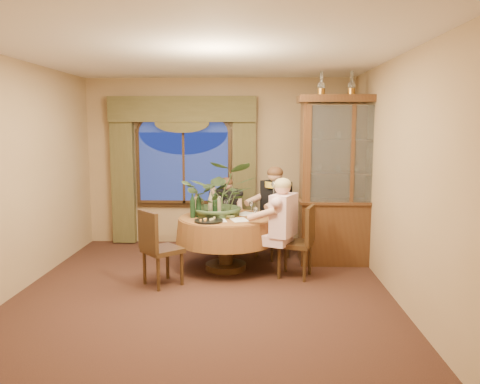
{
  "coord_description": "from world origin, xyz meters",
  "views": [
    {
      "loc": [
        0.62,
        -5.43,
        2.0
      ],
      "look_at": [
        0.4,
        0.96,
        1.1
      ],
      "focal_mm": 35.0,
      "sensor_mm": 36.0,
      "label": 1
    }
  ],
  "objects_px": {
    "stoneware_vase": "(217,206)",
    "wine_bottle_3": "(196,203)",
    "oil_lamp_left": "(321,83)",
    "oil_lamp_right": "(382,83)",
    "chair_back": "(225,222)",
    "chair_right": "(295,242)",
    "chair_front_left": "(163,248)",
    "chair_back_right": "(273,227)",
    "olive_bowl": "(229,216)",
    "wine_bottle_1": "(215,205)",
    "wine_bottle_0": "(211,204)",
    "person_pink": "(283,229)",
    "person_scarf": "(276,212)",
    "oil_lamp_center": "(352,83)",
    "wine_bottle_4": "(199,205)",
    "wine_bottle_2": "(193,206)",
    "china_cabinet": "(348,181)",
    "dining_table": "(226,243)",
    "centerpiece_plant": "(220,169)",
    "person_back": "(226,215)"
  },
  "relations": [
    {
      "from": "oil_lamp_center",
      "to": "centerpiece_plant",
      "type": "bearing_deg",
      "value": -172.68
    },
    {
      "from": "person_back",
      "to": "olive_bowl",
      "type": "height_order",
      "value": "person_back"
    },
    {
      "from": "dining_table",
      "to": "oil_lamp_center",
      "type": "relative_size",
      "value": 4.1
    },
    {
      "from": "wine_bottle_3",
      "to": "oil_lamp_center",
      "type": "bearing_deg",
      "value": 6.84
    },
    {
      "from": "dining_table",
      "to": "person_scarf",
      "type": "bearing_deg",
      "value": 40.08
    },
    {
      "from": "person_scarf",
      "to": "wine_bottle_2",
      "type": "height_order",
      "value": "person_scarf"
    },
    {
      "from": "wine_bottle_0",
      "to": "wine_bottle_3",
      "type": "bearing_deg",
      "value": 161.43
    },
    {
      "from": "oil_lamp_right",
      "to": "wine_bottle_0",
      "type": "distance_m",
      "value": 2.95
    },
    {
      "from": "wine_bottle_0",
      "to": "wine_bottle_4",
      "type": "distance_m",
      "value": 0.18
    },
    {
      "from": "stoneware_vase",
      "to": "wine_bottle_2",
      "type": "distance_m",
      "value": 0.38
    },
    {
      "from": "chair_front_left",
      "to": "wine_bottle_4",
      "type": "height_order",
      "value": "wine_bottle_4"
    },
    {
      "from": "person_pink",
      "to": "wine_bottle_1",
      "type": "bearing_deg",
      "value": 95.44
    },
    {
      "from": "china_cabinet",
      "to": "olive_bowl",
      "type": "xyz_separation_m",
      "value": [
        -1.71,
        -0.48,
        -0.44
      ]
    },
    {
      "from": "chair_back_right",
      "to": "olive_bowl",
      "type": "height_order",
      "value": "chair_back_right"
    },
    {
      "from": "oil_lamp_left",
      "to": "oil_lamp_center",
      "type": "height_order",
      "value": "same"
    },
    {
      "from": "chair_right",
      "to": "chair_front_left",
      "type": "bearing_deg",
      "value": 120.65
    },
    {
      "from": "wine_bottle_3",
      "to": "wine_bottle_4",
      "type": "height_order",
      "value": "same"
    },
    {
      "from": "china_cabinet",
      "to": "wine_bottle_3",
      "type": "bearing_deg",
      "value": -173.16
    },
    {
      "from": "chair_right",
      "to": "wine_bottle_4",
      "type": "distance_m",
      "value": 1.41
    },
    {
      "from": "oil_lamp_left",
      "to": "wine_bottle_2",
      "type": "xyz_separation_m",
      "value": [
        -1.79,
        -0.46,
        -1.69
      ]
    },
    {
      "from": "centerpiece_plant",
      "to": "wine_bottle_2",
      "type": "xyz_separation_m",
      "value": [
        -0.37,
        -0.23,
        -0.49
      ]
    },
    {
      "from": "wine_bottle_3",
      "to": "person_scarf",
      "type": "bearing_deg",
      "value": 22.83
    },
    {
      "from": "chair_back_right",
      "to": "person_back",
      "type": "bearing_deg",
      "value": 27.73
    },
    {
      "from": "oil_lamp_right",
      "to": "chair_back",
      "type": "distance_m",
      "value": 3.15
    },
    {
      "from": "chair_back_right",
      "to": "wine_bottle_4",
      "type": "xyz_separation_m",
      "value": [
        -1.05,
        -0.64,
        0.44
      ]
    },
    {
      "from": "oil_lamp_left",
      "to": "wine_bottle_1",
      "type": "bearing_deg",
      "value": -164.13
    },
    {
      "from": "chair_front_left",
      "to": "dining_table",
      "type": "bearing_deg",
      "value": 90.0
    },
    {
      "from": "chair_right",
      "to": "chair_front_left",
      "type": "height_order",
      "value": "same"
    },
    {
      "from": "oil_lamp_left",
      "to": "oil_lamp_right",
      "type": "relative_size",
      "value": 1.0
    },
    {
      "from": "chair_back_right",
      "to": "person_scarf",
      "type": "xyz_separation_m",
      "value": [
        0.05,
        0.0,
        0.22
      ]
    },
    {
      "from": "person_pink",
      "to": "person_scarf",
      "type": "xyz_separation_m",
      "value": [
        -0.06,
        0.99,
        0.03
      ]
    },
    {
      "from": "chair_front_left",
      "to": "wine_bottle_2",
      "type": "height_order",
      "value": "wine_bottle_2"
    },
    {
      "from": "oil_lamp_left",
      "to": "oil_lamp_center",
      "type": "bearing_deg",
      "value": 0.0
    },
    {
      "from": "chair_back_right",
      "to": "wine_bottle_0",
      "type": "height_order",
      "value": "wine_bottle_0"
    },
    {
      "from": "chair_back_right",
      "to": "wine_bottle_0",
      "type": "distance_m",
      "value": 1.14
    },
    {
      "from": "chair_back",
      "to": "wine_bottle_2",
      "type": "distance_m",
      "value": 1.18
    },
    {
      "from": "chair_right",
      "to": "wine_bottle_1",
      "type": "xyz_separation_m",
      "value": [
        -1.09,
        0.27,
        0.44
      ]
    },
    {
      "from": "oil_lamp_left",
      "to": "wine_bottle_1",
      "type": "xyz_separation_m",
      "value": [
        -1.48,
        -0.42,
        -1.69
      ]
    },
    {
      "from": "olive_bowl",
      "to": "wine_bottle_3",
      "type": "relative_size",
      "value": 0.48
    },
    {
      "from": "oil_lamp_left",
      "to": "wine_bottle_1",
      "type": "height_order",
      "value": "oil_lamp_left"
    },
    {
      "from": "oil_lamp_right",
      "to": "chair_back",
      "type": "xyz_separation_m",
      "value": [
        -2.25,
        0.56,
        -2.12
      ]
    },
    {
      "from": "stoneware_vase",
      "to": "wine_bottle_3",
      "type": "bearing_deg",
      "value": 178.66
    },
    {
      "from": "oil_lamp_center",
      "to": "oil_lamp_left",
      "type": "bearing_deg",
      "value": 180.0
    },
    {
      "from": "dining_table",
      "to": "chair_right",
      "type": "distance_m",
      "value": 1.0
    },
    {
      "from": "person_scarf",
      "to": "olive_bowl",
      "type": "height_order",
      "value": "person_scarf"
    },
    {
      "from": "oil_lamp_left",
      "to": "wine_bottle_1",
      "type": "relative_size",
      "value": 1.03
    },
    {
      "from": "chair_back",
      "to": "wine_bottle_1",
      "type": "distance_m",
      "value": 1.07
    },
    {
      "from": "oil_lamp_right",
      "to": "stoneware_vase",
      "type": "relative_size",
      "value": 1.28
    },
    {
      "from": "chair_right",
      "to": "chair_front_left",
      "type": "xyz_separation_m",
      "value": [
        -1.7,
        -0.38,
        0.0
      ]
    },
    {
      "from": "china_cabinet",
      "to": "wine_bottle_3",
      "type": "xyz_separation_m",
      "value": [
        -2.19,
        -0.26,
        -0.3
      ]
    }
  ]
}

